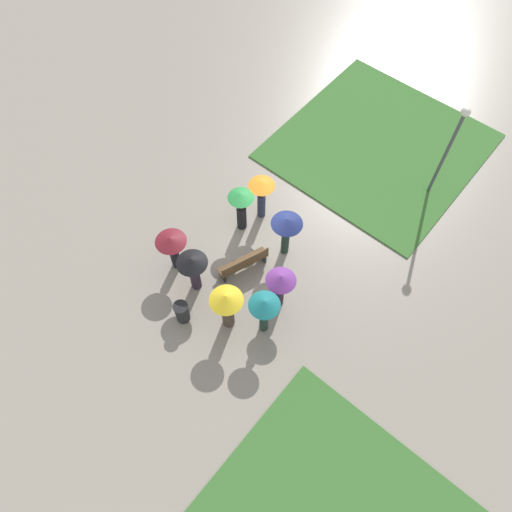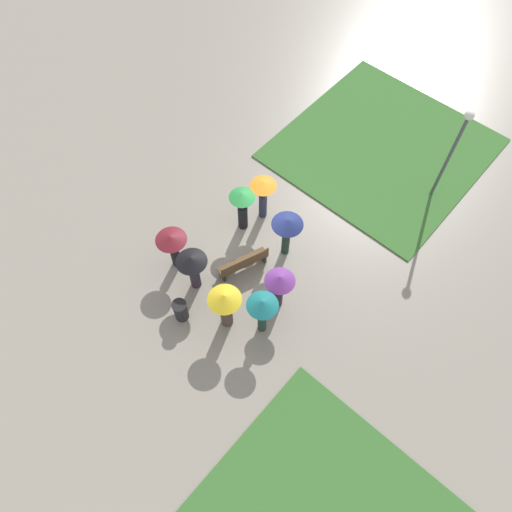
% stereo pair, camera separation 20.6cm
% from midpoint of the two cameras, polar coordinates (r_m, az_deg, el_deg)
% --- Properties ---
extents(ground_plane, '(90.00, 90.00, 0.00)m').
position_cam_midpoint_polar(ground_plane, '(18.10, 1.18, 2.21)').
color(ground_plane, gray).
extents(lawn_patch_near, '(7.69, 7.38, 0.06)m').
position_cam_midpoint_polar(lawn_patch_near, '(21.34, 14.53, 11.86)').
color(lawn_patch_near, '#386B2D').
rests_on(lawn_patch_near, ground_plane).
extents(park_bench, '(1.82, 1.01, 0.90)m').
position_cam_midpoint_polar(park_bench, '(16.99, -1.07, -0.80)').
color(park_bench, brown).
rests_on(park_bench, ground_plane).
extents(lamp_post, '(0.32, 0.32, 4.18)m').
position_cam_midpoint_polar(lamp_post, '(18.44, 22.10, 11.70)').
color(lamp_post, '#474C51').
rests_on(lamp_post, ground_plane).
extents(trash_bin, '(0.49, 0.49, 0.90)m').
position_cam_midpoint_polar(trash_bin, '(16.37, -8.25, -6.18)').
color(trash_bin, '#232326').
rests_on(trash_bin, ground_plane).
extents(crowd_person_teal, '(0.98, 0.98, 2.01)m').
position_cam_midpoint_polar(crowd_person_teal, '(15.05, 1.13, -5.98)').
color(crowd_person_teal, '#1E3328').
rests_on(crowd_person_teal, ground_plane).
extents(crowd_person_navy, '(1.07, 1.07, 1.97)m').
position_cam_midpoint_polar(crowd_person_navy, '(16.51, 3.93, 3.30)').
color(crowd_person_navy, '#1E3328').
rests_on(crowd_person_navy, ground_plane).
extents(crowd_person_maroon, '(1.04, 1.04, 1.72)m').
position_cam_midpoint_polar(crowd_person_maroon, '(16.65, -9.19, 1.35)').
color(crowd_person_maroon, black).
rests_on(crowd_person_maroon, ground_plane).
extents(crowd_person_black, '(1.02, 1.02, 1.80)m').
position_cam_midpoint_polar(crowd_person_black, '(16.11, -6.91, -1.11)').
color(crowd_person_black, '#2D2333').
rests_on(crowd_person_black, ground_plane).
extents(crowd_person_yellow, '(1.06, 1.06, 1.97)m').
position_cam_midpoint_polar(crowd_person_yellow, '(15.31, -3.16, -5.49)').
color(crowd_person_yellow, '#47382D').
rests_on(crowd_person_yellow, ground_plane).
extents(crowd_person_orange, '(0.93, 0.93, 1.94)m').
position_cam_midpoint_polar(crowd_person_orange, '(17.52, 1.16, 7.35)').
color(crowd_person_orange, '#282D47').
rests_on(crowd_person_orange, ground_plane).
extents(crowd_person_green, '(0.91, 0.91, 1.94)m').
position_cam_midpoint_polar(crowd_person_green, '(17.32, -1.23, 5.85)').
color(crowd_person_green, black).
rests_on(crowd_person_green, ground_plane).
extents(crowd_person_purple, '(0.97, 0.97, 1.87)m').
position_cam_midpoint_polar(crowd_person_purple, '(15.55, 3.09, -3.14)').
color(crowd_person_purple, '#2D2333').
rests_on(crowd_person_purple, ground_plane).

